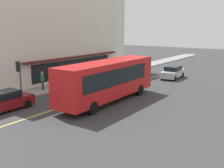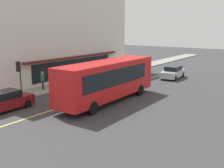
{
  "view_description": "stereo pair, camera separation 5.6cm",
  "coord_description": "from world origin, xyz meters",
  "px_view_note": "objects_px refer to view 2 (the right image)",
  "views": [
    {
      "loc": [
        -21.26,
        -15.47,
        6.37
      ],
      "look_at": [
        -2.99,
        -2.48,
        1.6
      ],
      "focal_mm": 43.5,
      "sensor_mm": 36.0,
      "label": 1
    },
    {
      "loc": [
        -21.23,
        -15.51,
        6.37
      ],
      "look_at": [
        -2.99,
        -2.48,
        1.6
      ],
      "focal_mm": 43.5,
      "sensor_mm": 36.0,
      "label": 2
    }
  ],
  "objects_px": {
    "car_maroon": "(5,101)",
    "pedestrian_by_curb": "(122,62)",
    "car_silver": "(173,72)",
    "pedestrian_near_storefront": "(114,63)",
    "bus": "(108,79)",
    "pedestrian_mid_block": "(43,79)",
    "traffic_light": "(19,71)"
  },
  "relations": [
    {
      "from": "car_silver",
      "to": "pedestrian_by_curb",
      "type": "height_order",
      "value": "pedestrian_by_curb"
    },
    {
      "from": "car_maroon",
      "to": "pedestrian_by_curb",
      "type": "height_order",
      "value": "pedestrian_by_curb"
    },
    {
      "from": "car_silver",
      "to": "pedestrian_mid_block",
      "type": "bearing_deg",
      "value": 151.26
    },
    {
      "from": "car_maroon",
      "to": "pedestrian_near_storefront",
      "type": "bearing_deg",
      "value": 10.42
    },
    {
      "from": "car_maroon",
      "to": "pedestrian_mid_block",
      "type": "relative_size",
      "value": 2.31
    },
    {
      "from": "car_silver",
      "to": "pedestrian_near_storefront",
      "type": "xyz_separation_m",
      "value": [
        -0.35,
        8.84,
        0.53
      ]
    },
    {
      "from": "pedestrian_mid_block",
      "to": "pedestrian_by_curb",
      "type": "relative_size",
      "value": 1.01
    },
    {
      "from": "pedestrian_mid_block",
      "to": "car_silver",
      "type": "bearing_deg",
      "value": -28.74
    },
    {
      "from": "bus",
      "to": "pedestrian_near_storefront",
      "type": "distance_m",
      "value": 15.64
    },
    {
      "from": "car_silver",
      "to": "pedestrian_near_storefront",
      "type": "distance_m",
      "value": 8.86
    },
    {
      "from": "traffic_light",
      "to": "pedestrian_near_storefront",
      "type": "bearing_deg",
      "value": 5.49
    },
    {
      "from": "traffic_light",
      "to": "pedestrian_near_storefront",
      "type": "relative_size",
      "value": 1.72
    },
    {
      "from": "car_silver",
      "to": "pedestrian_mid_block",
      "type": "xyz_separation_m",
      "value": [
        -14.14,
        7.75,
        0.54
      ]
    },
    {
      "from": "car_maroon",
      "to": "pedestrian_by_curb",
      "type": "relative_size",
      "value": 2.34
    },
    {
      "from": "pedestrian_by_curb",
      "to": "car_silver",
      "type": "bearing_deg",
      "value": -97.77
    },
    {
      "from": "traffic_light",
      "to": "pedestrian_mid_block",
      "type": "height_order",
      "value": "traffic_light"
    },
    {
      "from": "car_maroon",
      "to": "pedestrian_near_storefront",
      "type": "relative_size",
      "value": 2.33
    },
    {
      "from": "bus",
      "to": "car_silver",
      "type": "distance_m",
      "value": 13.43
    },
    {
      "from": "traffic_light",
      "to": "pedestrian_near_storefront",
      "type": "height_order",
      "value": "traffic_light"
    },
    {
      "from": "car_maroon",
      "to": "traffic_light",
      "type": "bearing_deg",
      "value": 34.83
    },
    {
      "from": "car_maroon",
      "to": "pedestrian_by_curb",
      "type": "bearing_deg",
      "value": 8.45
    },
    {
      "from": "car_silver",
      "to": "pedestrian_by_curb",
      "type": "distance_m",
      "value": 8.45
    },
    {
      "from": "pedestrian_by_curb",
      "to": "car_maroon",
      "type": "bearing_deg",
      "value": -171.55
    },
    {
      "from": "bus",
      "to": "pedestrian_mid_block",
      "type": "xyz_separation_m",
      "value": [
        -0.77,
        7.56,
        -0.7
      ]
    },
    {
      "from": "car_maroon",
      "to": "pedestrian_mid_block",
      "type": "height_order",
      "value": "pedestrian_mid_block"
    },
    {
      "from": "traffic_light",
      "to": "car_silver",
      "type": "relative_size",
      "value": 0.73
    },
    {
      "from": "pedestrian_mid_block",
      "to": "traffic_light",
      "type": "bearing_deg",
      "value": -169.99
    },
    {
      "from": "traffic_light",
      "to": "pedestrian_by_curb",
      "type": "xyz_separation_m",
      "value": [
        18.32,
        1.14,
        -1.27
      ]
    },
    {
      "from": "bus",
      "to": "traffic_light",
      "type": "xyz_separation_m",
      "value": [
        -3.81,
        7.03,
        0.55
      ]
    },
    {
      "from": "pedestrian_mid_block",
      "to": "pedestrian_near_storefront",
      "type": "bearing_deg",
      "value": 4.48
    },
    {
      "from": "pedestrian_near_storefront",
      "to": "car_maroon",
      "type": "bearing_deg",
      "value": -169.58
    },
    {
      "from": "car_maroon",
      "to": "car_silver",
      "type": "distance_m",
      "value": 20.73
    }
  ]
}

